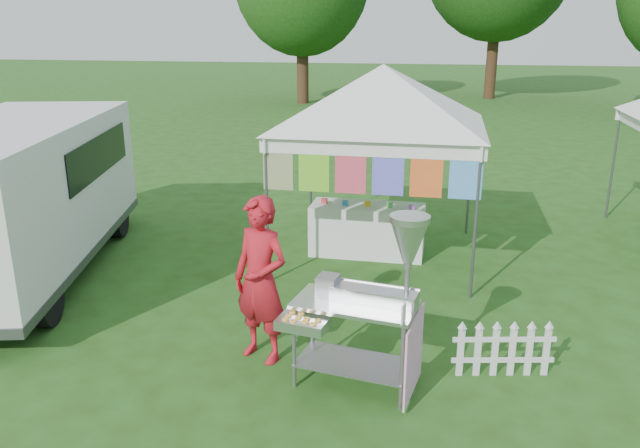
# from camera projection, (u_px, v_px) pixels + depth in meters

# --- Properties ---
(ground) EXTENTS (120.00, 120.00, 0.00)m
(ground) POSITION_uv_depth(u_px,v_px,m) (341.00, 364.00, 6.82)
(ground) COLOR #254614
(ground) RESTS_ON ground
(canopy_main) EXTENTS (4.24, 4.24, 3.45)m
(canopy_main) POSITION_uv_depth(u_px,v_px,m) (383.00, 65.00, 9.18)
(canopy_main) COLOR #59595E
(canopy_main) RESTS_ON ground
(donut_cart) EXTENTS (1.44, 0.89, 1.86)m
(donut_cart) POSITION_uv_depth(u_px,v_px,m) (374.00, 290.00, 6.02)
(donut_cart) COLOR gray
(donut_cart) RESTS_ON ground
(vendor) EXTENTS (0.79, 0.66, 1.85)m
(vendor) POSITION_uv_depth(u_px,v_px,m) (261.00, 280.00, 6.68)
(vendor) COLOR #B31621
(vendor) RESTS_ON ground
(cargo_van) EXTENTS (3.45, 5.77, 2.25)m
(cargo_van) POSITION_uv_depth(u_px,v_px,m) (18.00, 193.00, 9.07)
(cargo_van) COLOR silver
(cargo_van) RESTS_ON ground
(picket_fence) EXTENTS (1.06, 0.25, 0.56)m
(picket_fence) POSITION_uv_depth(u_px,v_px,m) (503.00, 351.00, 6.51)
(picket_fence) COLOR silver
(picket_fence) RESTS_ON ground
(display_table) EXTENTS (1.80, 0.70, 0.82)m
(display_table) POSITION_uv_depth(u_px,v_px,m) (367.00, 230.00, 10.02)
(display_table) COLOR white
(display_table) RESTS_ON ground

